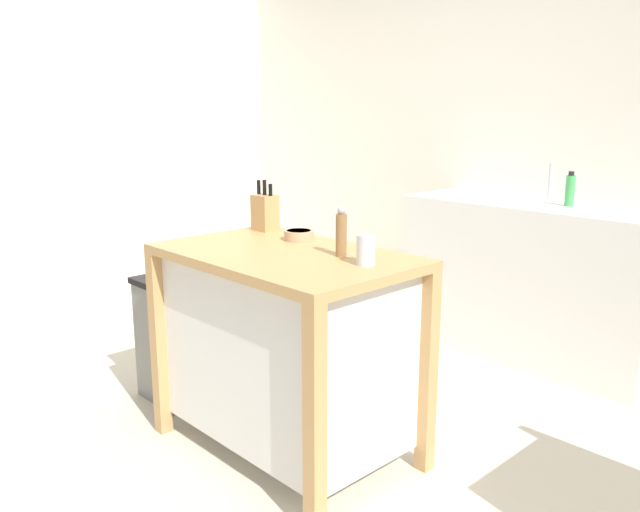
% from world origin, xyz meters
% --- Properties ---
extents(ground_plane, '(6.32, 6.32, 0.00)m').
position_xyz_m(ground_plane, '(0.00, 0.00, 0.00)').
color(ground_plane, beige).
rests_on(ground_plane, ground).
extents(wall_back, '(5.32, 0.10, 2.60)m').
position_xyz_m(wall_back, '(0.00, 2.02, 1.30)').
color(wall_back, silver).
rests_on(wall_back, ground).
extents(wall_left, '(0.10, 2.62, 2.60)m').
position_xyz_m(wall_left, '(-2.66, 0.71, 1.30)').
color(wall_left, silver).
rests_on(wall_left, ground).
extents(kitchen_island, '(1.08, 0.68, 0.88)m').
position_xyz_m(kitchen_island, '(0.19, -0.13, 0.50)').
color(kitchen_island, tan).
rests_on(kitchen_island, ground).
extents(knife_block, '(0.11, 0.09, 0.24)m').
position_xyz_m(knife_block, '(-0.23, 0.11, 0.97)').
color(knife_block, tan).
rests_on(knife_block, kitchen_island).
extents(bowl_ceramic_small, '(0.13, 0.13, 0.04)m').
position_xyz_m(bowl_ceramic_small, '(0.06, 0.07, 0.91)').
color(bowl_ceramic_small, tan).
rests_on(bowl_ceramic_small, kitchen_island).
extents(drinking_cup, '(0.07, 0.07, 0.11)m').
position_xyz_m(drinking_cup, '(0.58, -0.06, 0.94)').
color(drinking_cup, silver).
rests_on(drinking_cup, kitchen_island).
extents(pepper_grinder, '(0.04, 0.04, 0.20)m').
position_xyz_m(pepper_grinder, '(0.41, -0.02, 0.98)').
color(pepper_grinder, olive).
rests_on(pepper_grinder, kitchen_island).
extents(trash_bin, '(0.36, 0.28, 0.63)m').
position_xyz_m(trash_bin, '(-0.59, -0.20, 0.32)').
color(trash_bin, slate).
rests_on(trash_bin, ground).
extents(sink_counter, '(1.51, 0.60, 0.92)m').
position_xyz_m(sink_counter, '(0.33, 1.67, 0.46)').
color(sink_counter, silver).
rests_on(sink_counter, ground).
extents(sink_faucet, '(0.02, 0.02, 0.22)m').
position_xyz_m(sink_faucet, '(0.33, 1.81, 1.03)').
color(sink_faucet, '#B7BCC1').
rests_on(sink_faucet, sink_counter).
extents(bottle_hand_soap, '(0.05, 0.05, 0.19)m').
position_xyz_m(bottle_hand_soap, '(0.52, 1.68, 1.01)').
color(bottle_hand_soap, green).
rests_on(bottle_hand_soap, sink_counter).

